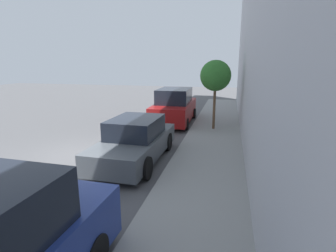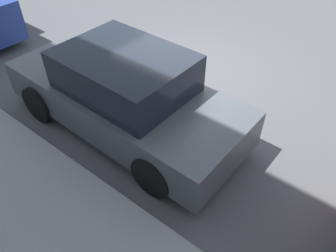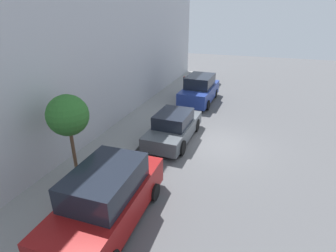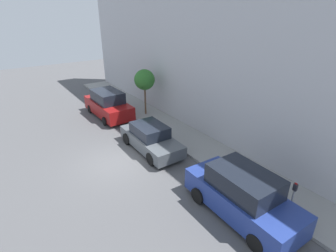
{
  "view_description": "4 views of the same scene",
  "coord_description": "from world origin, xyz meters",
  "px_view_note": "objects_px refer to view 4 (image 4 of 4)",
  "views": [
    {
      "loc": [
        5.38,
        -8.2,
        3.42
      ],
      "look_at": [
        3.09,
        1.51,
        1.0
      ],
      "focal_mm": 28.0,
      "sensor_mm": 36.0,
      "label": 1
    },
    {
      "loc": [
        5.38,
        3.63,
        4.11
      ],
      "look_at": [
        2.64,
        1.47,
        1.0
      ],
      "focal_mm": 35.0,
      "sensor_mm": 36.0,
      "label": 2
    },
    {
      "loc": [
        -1.62,
        11.91,
        6.21
      ],
      "look_at": [
        2.34,
        0.75,
        1.0
      ],
      "focal_mm": 28.0,
      "sensor_mm": 36.0,
      "label": 3
    },
    {
      "loc": [
        -4.62,
        -11.43,
        7.57
      ],
      "look_at": [
        3.67,
        0.5,
        1.0
      ],
      "focal_mm": 28.0,
      "sensor_mm": 36.0,
      "label": 4
    }
  ],
  "objects_px": {
    "parking_meter_near": "(293,195)",
    "street_tree": "(145,80)",
    "parked_suv_nearest": "(242,195)",
    "parked_sedan_second": "(151,138)",
    "parked_suv_third": "(108,104)"
  },
  "relations": [
    {
      "from": "parked_suv_third",
      "to": "street_tree",
      "type": "distance_m",
      "value": 3.36
    },
    {
      "from": "parked_sedan_second",
      "to": "parking_meter_near",
      "type": "relative_size",
      "value": 3.22
    },
    {
      "from": "parked_suv_nearest",
      "to": "street_tree",
      "type": "distance_m",
      "value": 11.66
    },
    {
      "from": "parked_sedan_second",
      "to": "parked_suv_third",
      "type": "relative_size",
      "value": 0.94
    },
    {
      "from": "parked_suv_nearest",
      "to": "street_tree",
      "type": "xyz_separation_m",
      "value": [
        2.25,
        11.29,
        1.86
      ]
    },
    {
      "from": "parking_meter_near",
      "to": "street_tree",
      "type": "relative_size",
      "value": 0.41
    },
    {
      "from": "parked_suv_third",
      "to": "street_tree",
      "type": "bearing_deg",
      "value": -32.84
    },
    {
      "from": "parked_suv_nearest",
      "to": "parked_sedan_second",
      "type": "distance_m",
      "value": 6.54
    },
    {
      "from": "parked_suv_nearest",
      "to": "parked_suv_third",
      "type": "xyz_separation_m",
      "value": [
        -0.1,
        12.81,
        0.0
      ]
    },
    {
      "from": "parking_meter_near",
      "to": "parked_suv_third",
      "type": "bearing_deg",
      "value": 96.71
    },
    {
      "from": "parking_meter_near",
      "to": "street_tree",
      "type": "xyz_separation_m",
      "value": [
        0.71,
        12.47,
        1.77
      ]
    },
    {
      "from": "parked_suv_third",
      "to": "parking_meter_near",
      "type": "xyz_separation_m",
      "value": [
        1.65,
        -13.99,
        0.08
      ]
    },
    {
      "from": "street_tree",
      "to": "parked_suv_nearest",
      "type": "bearing_deg",
      "value": -101.26
    },
    {
      "from": "parked_sedan_second",
      "to": "parking_meter_near",
      "type": "distance_m",
      "value": 7.92
    },
    {
      "from": "parked_suv_nearest",
      "to": "street_tree",
      "type": "bearing_deg",
      "value": 78.74
    }
  ]
}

